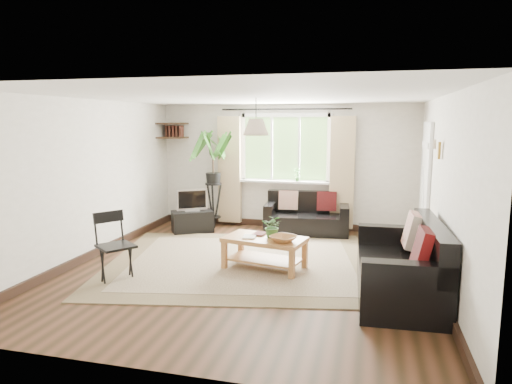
% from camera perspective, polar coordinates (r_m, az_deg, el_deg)
% --- Properties ---
extents(floor, '(5.50, 5.50, 0.00)m').
position_cam_1_polar(floor, '(6.53, -0.87, -9.68)').
color(floor, black).
rests_on(floor, ground).
extents(ceiling, '(5.50, 5.50, 0.00)m').
position_cam_1_polar(ceiling, '(6.20, -0.92, 11.87)').
color(ceiling, white).
rests_on(ceiling, floor).
extents(wall_back, '(5.00, 0.02, 2.40)m').
position_cam_1_polar(wall_back, '(8.92, 3.70, 3.20)').
color(wall_back, beige).
rests_on(wall_back, floor).
extents(wall_front, '(5.00, 0.02, 2.40)m').
position_cam_1_polar(wall_front, '(3.71, -12.02, -4.95)').
color(wall_front, beige).
rests_on(wall_front, floor).
extents(wall_left, '(0.02, 5.50, 2.40)m').
position_cam_1_polar(wall_left, '(7.30, -20.21, 1.43)').
color(wall_left, beige).
rests_on(wall_left, floor).
extents(wall_right, '(0.02, 5.50, 2.40)m').
position_cam_1_polar(wall_right, '(6.11, 22.40, -0.05)').
color(wall_right, beige).
rests_on(wall_right, floor).
extents(rug, '(4.43, 4.00, 0.02)m').
position_cam_1_polar(rug, '(6.84, -1.78, -8.70)').
color(rug, '#C0B495').
rests_on(rug, floor).
extents(window, '(2.50, 0.16, 2.16)m').
position_cam_1_polar(window, '(8.85, 3.67, 5.43)').
color(window, white).
rests_on(window, wall_back).
extents(door, '(0.06, 0.96, 2.06)m').
position_cam_1_polar(door, '(7.80, 20.35, 0.38)').
color(door, silver).
rests_on(door, wall_right).
extents(corner_shelf, '(0.50, 0.50, 0.34)m').
position_cam_1_polar(corner_shelf, '(9.32, -10.41, 7.57)').
color(corner_shelf, black).
rests_on(corner_shelf, wall_back).
extents(pendant_lamp, '(0.36, 0.36, 0.54)m').
position_cam_1_polar(pendant_lamp, '(6.58, 0.00, 8.64)').
color(pendant_lamp, beige).
rests_on(pendant_lamp, ceiling).
extents(wall_sconce, '(0.12, 0.12, 0.28)m').
position_cam_1_polar(wall_sconce, '(6.34, 21.68, 5.21)').
color(wall_sconce, beige).
rests_on(wall_sconce, wall_right).
extents(sofa_back, '(1.59, 0.88, 0.72)m').
position_cam_1_polar(sofa_back, '(8.53, 6.36, -2.80)').
color(sofa_back, black).
rests_on(sofa_back, floor).
extents(sofa_right, '(1.89, 1.00, 0.87)m').
position_cam_1_polar(sofa_right, '(5.71, 17.44, -8.25)').
color(sofa_right, black).
rests_on(sofa_right, floor).
extents(coffee_table, '(1.22, 0.82, 0.46)m').
position_cam_1_polar(coffee_table, '(6.49, 1.08, -7.66)').
color(coffee_table, olive).
rests_on(coffee_table, floor).
extents(table_plant, '(0.31, 0.27, 0.32)m').
position_cam_1_polar(table_plant, '(6.40, 2.11, -4.30)').
color(table_plant, '#316227').
rests_on(table_plant, coffee_table).
extents(bowl, '(0.46, 0.46, 0.09)m').
position_cam_1_polar(bowl, '(6.21, 3.45, -5.85)').
color(bowl, '#986334').
rests_on(bowl, coffee_table).
extents(book_a, '(0.20, 0.26, 0.02)m').
position_cam_1_polar(book_a, '(6.46, -1.59, -5.56)').
color(book_a, white).
rests_on(book_a, coffee_table).
extents(book_b, '(0.20, 0.25, 0.02)m').
position_cam_1_polar(book_b, '(6.63, -0.24, -5.17)').
color(book_b, '#502220').
rests_on(book_b, coffee_table).
extents(tv_stand, '(0.85, 0.75, 0.40)m').
position_cam_1_polar(tv_stand, '(8.71, -7.95, -3.67)').
color(tv_stand, black).
rests_on(tv_stand, floor).
extents(tv, '(0.59, 0.47, 0.44)m').
position_cam_1_polar(tv, '(8.63, -8.01, -0.94)').
color(tv, '#A5A5AA').
rests_on(tv, tv_stand).
extents(palm_stand, '(0.84, 0.84, 1.91)m').
position_cam_1_polar(palm_stand, '(8.87, -5.35, 1.57)').
color(palm_stand, black).
rests_on(palm_stand, floor).
extents(folding_chair, '(0.65, 0.65, 0.89)m').
position_cam_1_polar(folding_chair, '(6.25, -17.09, -6.64)').
color(folding_chair, black).
rests_on(folding_chair, floor).
extents(sill_plant, '(0.14, 0.10, 0.27)m').
position_cam_1_polar(sill_plant, '(8.77, 5.15, 2.20)').
color(sill_plant, '#2D6023').
rests_on(sill_plant, window).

